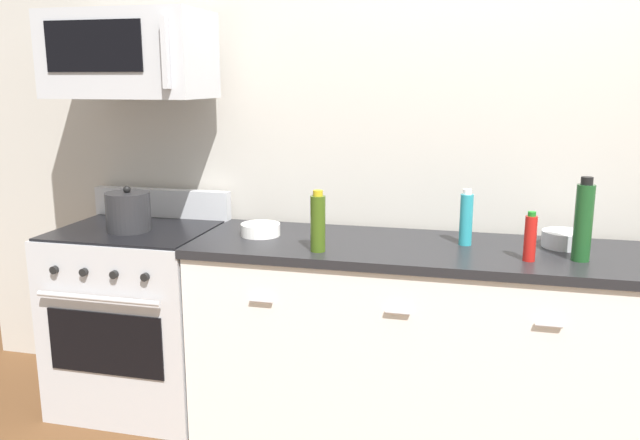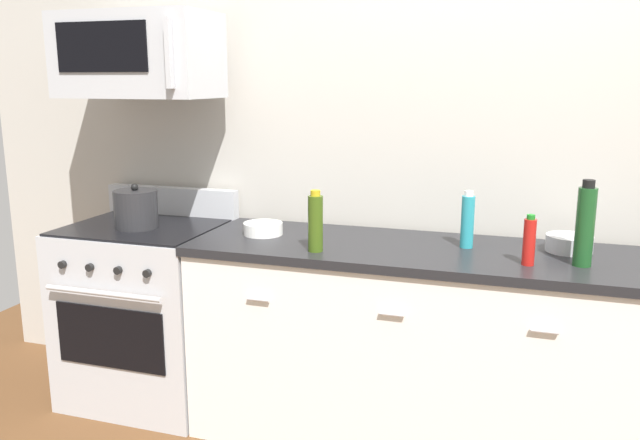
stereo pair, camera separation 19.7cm
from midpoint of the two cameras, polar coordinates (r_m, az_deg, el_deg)
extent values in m
cube|color=#B7B2A8|center=(3.15, 16.38, 6.68)|extent=(5.59, 0.10, 2.70)
cube|color=silver|center=(2.98, 15.05, -11.72)|extent=(2.47, 0.62, 0.88)
cube|color=black|center=(2.83, 15.57, -3.17)|extent=(2.50, 0.65, 0.04)
cylinder|color=silver|center=(2.74, -3.48, -7.10)|extent=(0.10, 0.02, 0.02)
cylinder|color=silver|center=(2.60, 8.59, -8.34)|extent=(0.10, 0.02, 0.02)
cylinder|color=silver|center=(2.58, 21.49, -9.24)|extent=(0.10, 0.02, 0.02)
cube|color=#B7BABF|center=(3.43, -13.47, -8.12)|extent=(0.76, 0.64, 0.91)
cube|color=black|center=(3.18, -16.52, -10.06)|extent=(0.58, 0.01, 0.30)
cylinder|color=#B7BABF|center=(3.08, -17.11, -6.28)|extent=(0.61, 0.02, 0.02)
cube|color=#B7BABF|center=(3.53, -11.48, 1.58)|extent=(0.76, 0.06, 0.16)
cube|color=black|center=(3.30, -13.87, -0.59)|extent=(0.73, 0.61, 0.01)
cylinder|color=black|center=(3.20, -20.37, -3.76)|extent=(0.04, 0.02, 0.04)
cylinder|color=black|center=(3.11, -18.15, -4.06)|extent=(0.04, 0.02, 0.04)
cylinder|color=black|center=(3.02, -15.80, -4.36)|extent=(0.04, 0.02, 0.04)
cylinder|color=black|center=(2.94, -13.32, -4.67)|extent=(0.04, 0.02, 0.04)
cube|color=#B7BABF|center=(3.26, -14.18, 14.02)|extent=(0.74, 0.40, 0.40)
cube|color=black|center=(3.13, -17.19, 14.53)|extent=(0.48, 0.01, 0.22)
cube|color=#B7BABF|center=(2.92, -11.39, 14.38)|extent=(0.02, 0.04, 0.30)
cylinder|color=teal|center=(2.86, 14.93, -0.18)|extent=(0.06, 0.06, 0.23)
cylinder|color=white|center=(2.84, 15.07, 2.28)|extent=(0.04, 0.04, 0.02)
cylinder|color=#B21914|center=(2.67, 20.16, -1.89)|extent=(0.05, 0.05, 0.18)
cylinder|color=#19721E|center=(2.65, 20.32, 0.24)|extent=(0.03, 0.03, 0.02)
cylinder|color=#19471E|center=(2.73, 24.46, -0.60)|extent=(0.07, 0.07, 0.31)
cylinder|color=black|center=(2.70, 24.78, 2.93)|extent=(0.05, 0.05, 0.03)
cylinder|color=#385114|center=(2.71, 1.67, -0.35)|extent=(0.06, 0.06, 0.24)
cylinder|color=#B29919|center=(2.68, 1.69, 2.40)|extent=(0.04, 0.04, 0.02)
cylinder|color=#B2B5BA|center=(2.96, 23.11, -1.95)|extent=(0.19, 0.19, 0.07)
torus|color=#B2B5BA|center=(2.95, 23.16, -1.38)|extent=(0.19, 0.19, 0.01)
cylinder|color=#B2B5BA|center=(2.96, 23.06, -2.50)|extent=(0.11, 0.11, 0.01)
cylinder|color=white|center=(3.02, -3.24, -0.78)|extent=(0.18, 0.18, 0.06)
torus|color=white|center=(3.02, -3.25, -0.35)|extent=(0.18, 0.18, 0.01)
cylinder|color=white|center=(3.03, -3.24, -1.22)|extent=(0.10, 0.10, 0.01)
cylinder|color=#262628|center=(3.24, -14.42, 0.94)|extent=(0.21, 0.21, 0.19)
sphere|color=black|center=(3.22, -14.53, 2.83)|extent=(0.04, 0.04, 0.04)
camera|label=1|loc=(0.10, -88.02, 0.43)|focal=35.92mm
camera|label=2|loc=(0.10, 91.98, -0.43)|focal=35.92mm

